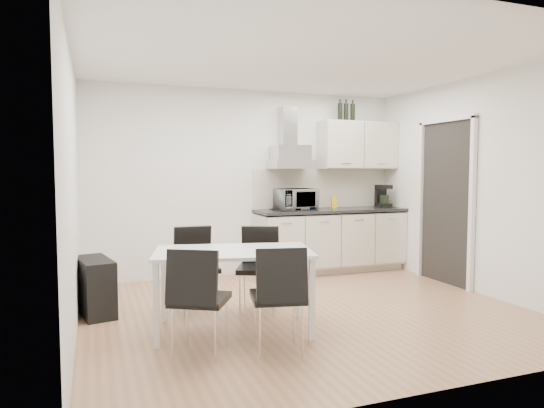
# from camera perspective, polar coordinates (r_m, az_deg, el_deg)

# --- Properties ---
(ground) EXTENTS (4.50, 4.50, 0.00)m
(ground) POSITION_cam_1_polar(r_m,az_deg,el_deg) (5.23, 4.10, -12.43)
(ground) COLOR tan
(ground) RESTS_ON ground
(wall_back) EXTENTS (4.50, 0.10, 2.60)m
(wall_back) POSITION_cam_1_polar(r_m,az_deg,el_deg) (6.89, -2.72, 2.50)
(wall_back) COLOR white
(wall_back) RESTS_ON ground
(wall_front) EXTENTS (4.50, 0.10, 2.60)m
(wall_front) POSITION_cam_1_polar(r_m,az_deg,el_deg) (3.31, 18.63, 0.68)
(wall_front) COLOR white
(wall_front) RESTS_ON ground
(wall_left) EXTENTS (0.10, 4.00, 2.60)m
(wall_left) POSITION_cam_1_polar(r_m,az_deg,el_deg) (4.58, -22.42, 1.45)
(wall_left) COLOR white
(wall_left) RESTS_ON ground
(wall_right) EXTENTS (0.10, 4.00, 2.60)m
(wall_right) POSITION_cam_1_polar(r_m,az_deg,el_deg) (6.30, 23.18, 2.04)
(wall_right) COLOR white
(wall_right) RESTS_ON ground
(ceiling) EXTENTS (4.50, 4.50, 0.00)m
(ceiling) POSITION_cam_1_polar(r_m,az_deg,el_deg) (5.14, 4.25, 16.57)
(ceiling) COLOR white
(ceiling) RESTS_ON wall_back
(doorway) EXTENTS (0.08, 1.04, 2.10)m
(doorway) POSITION_cam_1_polar(r_m,az_deg,el_deg) (6.69, 19.63, 0.09)
(doorway) COLOR white
(doorway) RESTS_ON ground
(kitchenette) EXTENTS (2.22, 0.64, 2.52)m
(kitchenette) POSITION_cam_1_polar(r_m,az_deg,el_deg) (7.13, 7.08, -1.25)
(kitchenette) COLOR beige
(kitchenette) RESTS_ON ground
(dining_table) EXTENTS (1.56, 1.10, 0.75)m
(dining_table) POSITION_cam_1_polar(r_m,az_deg,el_deg) (4.47, -4.57, -6.44)
(dining_table) COLOR white
(dining_table) RESTS_ON ground
(chair_far_left) EXTENTS (0.45, 0.51, 0.88)m
(chair_far_left) POSITION_cam_1_polar(r_m,az_deg,el_deg) (5.16, -8.85, -7.66)
(chair_far_left) COLOR black
(chair_far_left) RESTS_ON ground
(chair_far_right) EXTENTS (0.61, 0.64, 0.88)m
(chair_far_right) POSITION_cam_1_polar(r_m,az_deg,el_deg) (5.10, -1.61, -7.77)
(chair_far_right) COLOR black
(chair_far_right) RESTS_ON ground
(chair_near_left) EXTENTS (0.63, 0.65, 0.88)m
(chair_near_left) POSITION_cam_1_polar(r_m,az_deg,el_deg) (3.98, -8.45, -11.18)
(chair_near_left) COLOR black
(chair_near_left) RESTS_ON ground
(chair_near_right) EXTENTS (0.53, 0.58, 0.88)m
(chair_near_right) POSITION_cam_1_polar(r_m,az_deg,el_deg) (4.01, 0.67, -11.01)
(chair_near_right) COLOR black
(chair_near_right) RESTS_ON ground
(guitar_amp) EXTENTS (0.43, 0.73, 0.57)m
(guitar_amp) POSITION_cam_1_polar(r_m,az_deg,el_deg) (5.36, -20.09, -9.09)
(guitar_amp) COLOR black
(guitar_amp) RESTS_ON ground
(floor_speaker) EXTENTS (0.21, 0.19, 0.29)m
(floor_speaker) POSITION_cam_1_polar(r_m,az_deg,el_deg) (6.71, -9.77, -7.51)
(floor_speaker) COLOR black
(floor_speaker) RESTS_ON ground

